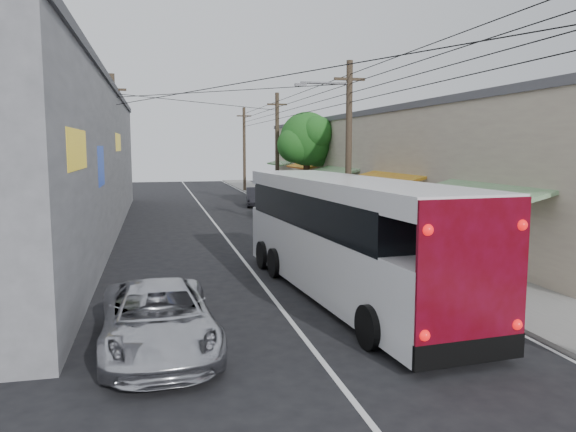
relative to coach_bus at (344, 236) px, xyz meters
name	(u,v)px	position (x,y,z in m)	size (l,w,h in m)	color
ground	(317,355)	(-2.04, -4.32, -1.75)	(120.00, 120.00, 0.00)	black
sidewalk	(329,220)	(4.46, 15.68, -1.69)	(3.00, 80.00, 0.12)	slate
building_right	(388,165)	(8.95, 17.68, 1.40)	(7.09, 40.00, 6.25)	#C0B598
building_left	(39,160)	(-10.54, 13.68, 1.90)	(7.20, 36.00, 7.25)	gray
utility_poles	(270,149)	(1.09, 16.01, 2.38)	(11.80, 45.28, 8.00)	#473828
street_tree	(308,141)	(4.83, 21.70, 2.92)	(4.40, 4.00, 6.60)	#3F2B19
coach_bus	(344,236)	(0.00, 0.00, 0.00)	(3.48, 11.90, 3.38)	white
jeepney	(158,319)	(-5.21, -3.32, -1.06)	(2.30, 4.99, 1.39)	silver
parked_suv	(298,215)	(1.76, 12.33, -0.93)	(2.30, 5.67, 1.65)	#A6A8AF
parked_car_mid	(278,206)	(1.76, 17.13, -0.95)	(1.91, 4.74, 1.61)	#242428
parked_car_far	(257,197)	(1.90, 24.99, -1.08)	(1.43, 4.09, 1.35)	black
pedestrian_near	(432,235)	(5.24, 4.75, -0.89)	(0.54, 0.35, 1.48)	#D26F8A
pedestrian_far	(396,221)	(5.56, 8.79, -0.86)	(0.75, 0.58, 1.54)	#7F97B9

